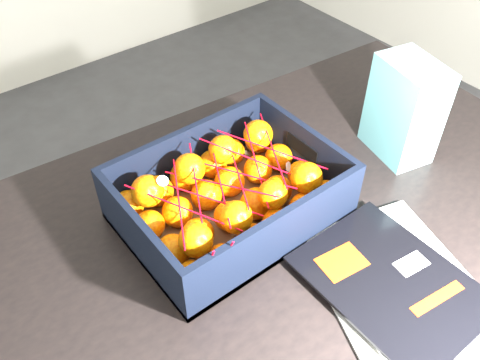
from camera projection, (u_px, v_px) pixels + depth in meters
ground at (245, 318)px, 1.63m from camera, size 3.50×3.50×0.00m
table at (291, 253)px, 0.99m from camera, size 1.26×0.89×0.75m
magazine_stack at (394, 281)px, 0.82m from camera, size 0.31×0.34×0.02m
produce_crate at (230, 201)px, 0.91m from camera, size 0.37×0.28×0.12m
clementine_heap at (229, 195)px, 0.90m from camera, size 0.35×0.26×0.10m
mesh_net at (228, 182)px, 0.86m from camera, size 0.31×0.25×0.09m
retail_carton at (404, 110)px, 1.00m from camera, size 0.12×0.15×0.20m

